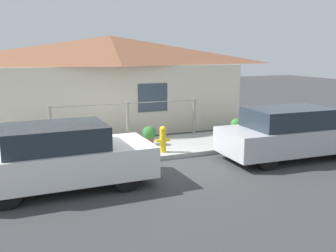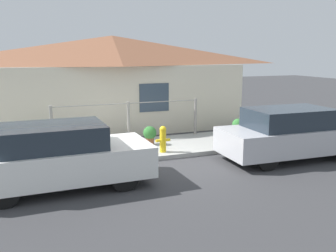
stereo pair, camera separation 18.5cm
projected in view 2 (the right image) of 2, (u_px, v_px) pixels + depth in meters
The scene contains 10 objects.
ground_plane at pixel (151, 162), 10.26m from camera, with size 60.00×60.00×0.00m, color #38383A.
sidewalk at pixel (138, 149), 11.33m from camera, with size 24.00×2.37×0.13m.
house at pixel (113, 56), 13.49m from camera, with size 10.09×2.23×3.54m.
fence at pixel (129, 119), 12.13m from camera, with size 4.90×0.10×1.26m.
car_left at pixel (60, 156), 8.20m from camera, with size 3.91×1.77×1.43m.
car_right at pixel (292, 134), 10.44m from camera, with size 4.19×1.77×1.44m.
fire_hydrant at pixel (163, 138), 10.70m from camera, with size 0.43×0.19×0.76m.
potted_plant_near_hydrant at pixel (150, 134), 11.59m from camera, with size 0.41×0.41×0.58m.
potted_plant_by_fence at pixel (48, 139), 10.99m from camera, with size 0.42×0.42×0.56m.
potted_plant_corner at pixel (238, 125), 13.23m from camera, with size 0.42×0.42×0.52m.
Camera 2 is at (-3.16, -9.37, 2.96)m, focal length 40.00 mm.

